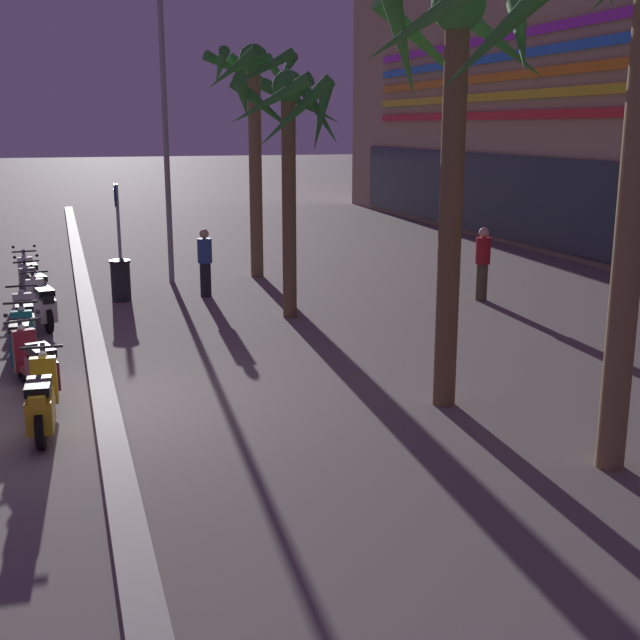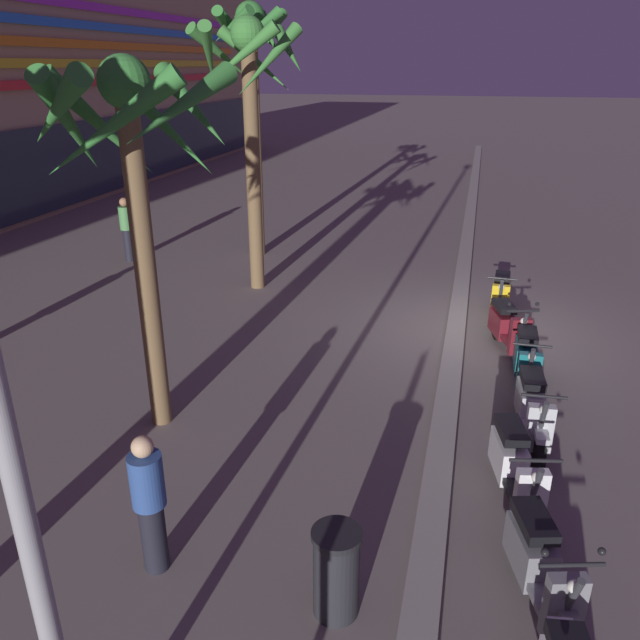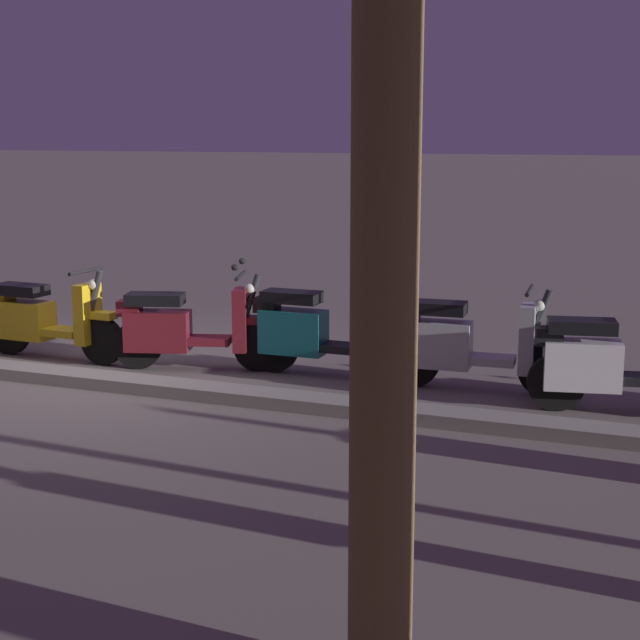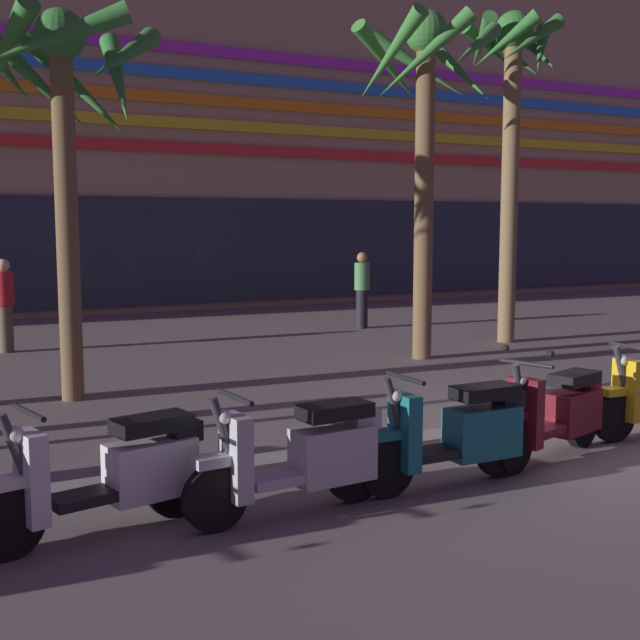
{
  "view_description": "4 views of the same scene",
  "coord_description": "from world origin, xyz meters",
  "px_view_note": "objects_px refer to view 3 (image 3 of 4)",
  "views": [
    {
      "loc": [
        11.53,
        -0.06,
        3.93
      ],
      "look_at": [
        -0.64,
        3.85,
        0.87
      ],
      "focal_mm": 45.52,
      "sensor_mm": 36.0,
      "label": 1
    },
    {
      "loc": [
        -11.72,
        0.22,
        4.9
      ],
      "look_at": [
        -2.34,
        2.59,
        0.9
      ],
      "focal_mm": 34.86,
      "sensor_mm": 36.0,
      "label": 2
    },
    {
      "loc": [
        -5.77,
        8.28,
        2.5
      ],
      "look_at": [
        -3.33,
        1.98,
        1.18
      ],
      "focal_mm": 54.18,
      "sensor_mm": 36.0,
      "label": 3
    },
    {
      "loc": [
        -6.62,
        -6.54,
        2.33
      ],
      "look_at": [
        -1.22,
        3.78,
        0.95
      ],
      "focal_mm": 46.01,
      "sensor_mm": 36.0,
      "label": 4
    }
  ],
  "objects_px": {
    "scooter_silver_last_in_row": "(464,344)",
    "scooter_yellow_second_in_line": "(44,319)",
    "scooter_maroon_far_back": "(184,328)",
    "scooter_white_mid_centre": "(615,364)",
    "scooter_teal_lead_nearest": "(316,332)"
  },
  "relations": [
    {
      "from": "scooter_silver_last_in_row",
      "to": "scooter_maroon_far_back",
      "type": "xyz_separation_m",
      "value": [
        2.96,
        0.25,
        -0.01
      ]
    },
    {
      "from": "scooter_silver_last_in_row",
      "to": "scooter_teal_lead_nearest",
      "type": "bearing_deg",
      "value": 0.11
    },
    {
      "from": "scooter_silver_last_in_row",
      "to": "scooter_maroon_far_back",
      "type": "height_order",
      "value": "scooter_maroon_far_back"
    },
    {
      "from": "scooter_silver_last_in_row",
      "to": "scooter_yellow_second_in_line",
      "type": "xyz_separation_m",
      "value": [
        4.68,
        0.35,
        -0.02
      ]
    },
    {
      "from": "scooter_white_mid_centre",
      "to": "scooter_teal_lead_nearest",
      "type": "distance_m",
      "value": 3.0
    },
    {
      "from": "scooter_yellow_second_in_line",
      "to": "scooter_silver_last_in_row",
      "type": "bearing_deg",
      "value": -175.72
    },
    {
      "from": "scooter_silver_last_in_row",
      "to": "scooter_yellow_second_in_line",
      "type": "height_order",
      "value": "same"
    },
    {
      "from": "scooter_teal_lead_nearest",
      "to": "scooter_maroon_far_back",
      "type": "xyz_separation_m",
      "value": [
        1.41,
        0.25,
        -0.02
      ]
    },
    {
      "from": "scooter_silver_last_in_row",
      "to": "scooter_teal_lead_nearest",
      "type": "xyz_separation_m",
      "value": [
        1.55,
        0.0,
        0.0
      ]
    },
    {
      "from": "scooter_teal_lead_nearest",
      "to": "scooter_yellow_second_in_line",
      "type": "height_order",
      "value": "same"
    },
    {
      "from": "scooter_maroon_far_back",
      "to": "scooter_white_mid_centre",
      "type": "bearing_deg",
      "value": 179.59
    },
    {
      "from": "scooter_teal_lead_nearest",
      "to": "scooter_yellow_second_in_line",
      "type": "xyz_separation_m",
      "value": [
        3.13,
        0.35,
        -0.02
      ]
    },
    {
      "from": "scooter_white_mid_centre",
      "to": "scooter_maroon_far_back",
      "type": "relative_size",
      "value": 1.03
    },
    {
      "from": "scooter_teal_lead_nearest",
      "to": "scooter_white_mid_centre",
      "type": "bearing_deg",
      "value": 174.61
    },
    {
      "from": "scooter_teal_lead_nearest",
      "to": "scooter_maroon_far_back",
      "type": "bearing_deg",
      "value": 10.09
    }
  ]
}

